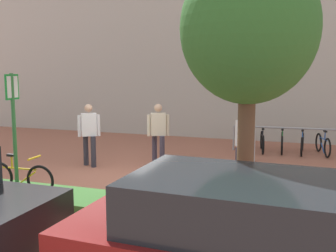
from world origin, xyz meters
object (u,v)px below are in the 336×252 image
at_px(person_shirt_white, 243,141).
at_px(person_casual_tan, 158,131).
at_px(person_shirt_blue, 89,131).
at_px(car_maroon_wagon, 256,251).
at_px(bike_at_sign, 20,178).
at_px(bike_rack_cluster, 292,142).
at_px(bollard_steel, 252,146).
at_px(tree_sidewalk, 249,30).
at_px(parking_sign_post, 14,117).

bearing_deg(person_shirt_white, person_casual_tan, 159.46).
distance_m(person_shirt_blue, car_maroon_wagon, 7.55).
bearing_deg(bike_at_sign, bike_rack_cluster, 49.39).
bearing_deg(bollard_steel, car_maroon_wagon, -82.67).
bearing_deg(bike_at_sign, tree_sidewalk, -4.50).
bearing_deg(bollard_steel, bike_at_sign, -132.94).
relative_size(bike_rack_cluster, person_shirt_white, 2.18).
bearing_deg(bike_rack_cluster, bollard_steel, -122.85).
bearing_deg(bike_rack_cluster, parking_sign_post, -129.40).
bearing_deg(bollard_steel, person_shirt_blue, -154.34).
xyz_separation_m(person_shirt_blue, car_maroon_wagon, (5.15, -5.52, -0.23)).
xyz_separation_m(person_shirt_white, person_casual_tan, (-2.47, 0.92, 0.00)).
height_order(tree_sidewalk, person_shirt_white, tree_sidewalk).
xyz_separation_m(tree_sidewalk, bike_at_sign, (-4.85, 0.38, -2.93)).
bearing_deg(tree_sidewalk, person_casual_tan, 127.86).
bearing_deg(person_shirt_blue, bollard_steel, 25.66).
bearing_deg(person_shirt_white, bike_at_sign, -151.15).
bearing_deg(person_shirt_blue, person_casual_tan, 21.04).
height_order(tree_sidewalk, parking_sign_post, tree_sidewalk).
relative_size(bollard_steel, person_shirt_blue, 0.52).
relative_size(bollard_steel, person_shirt_white, 0.52).
xyz_separation_m(bike_rack_cluster, bollard_steel, (-1.05, -1.62, 0.10)).
xyz_separation_m(tree_sidewalk, bollard_steel, (-0.49, 5.07, -2.82)).
relative_size(bike_rack_cluster, person_casual_tan, 2.18).
height_order(bike_rack_cluster, car_maroon_wagon, car_maroon_wagon).
bearing_deg(bike_at_sign, person_shirt_blue, 86.14).
bearing_deg(bike_rack_cluster, car_maroon_wagon, -90.49).
height_order(tree_sidewalk, car_maroon_wagon, tree_sidewalk).
height_order(bike_at_sign, person_shirt_white, person_shirt_white).
bearing_deg(tree_sidewalk, person_shirt_white, 98.85).
xyz_separation_m(tree_sidewalk, person_shirt_blue, (-4.67, 3.06, -2.29)).
relative_size(bike_at_sign, bike_rack_cluster, 0.45).
bearing_deg(bollard_steel, tree_sidewalk, -84.44).
relative_size(person_shirt_blue, person_casual_tan, 1.00).
height_order(tree_sidewalk, bollard_steel, tree_sidewalk).
relative_size(person_casual_tan, car_maroon_wagon, 0.39).
distance_m(tree_sidewalk, car_maroon_wagon, 3.56).
distance_m(bollard_steel, person_casual_tan, 2.80).
distance_m(bike_rack_cluster, person_casual_tan, 4.59).
bearing_deg(tree_sidewalk, person_shirt_blue, 146.79).
height_order(tree_sidewalk, bike_at_sign, tree_sidewalk).
height_order(parking_sign_post, bollard_steel, parking_sign_post).
relative_size(parking_sign_post, person_casual_tan, 1.50).
bearing_deg(parking_sign_post, bollard_steel, 48.65).
bearing_deg(person_casual_tan, person_shirt_white, -20.54).
bearing_deg(parking_sign_post, person_shirt_white, 31.09).
distance_m(tree_sidewalk, bike_rack_cluster, 7.32).
bearing_deg(bike_at_sign, parking_sign_post, -68.40).
bearing_deg(bollard_steel, bike_rack_cluster, 57.15).
xyz_separation_m(parking_sign_post, person_casual_tan, (1.87, 3.54, -0.70)).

